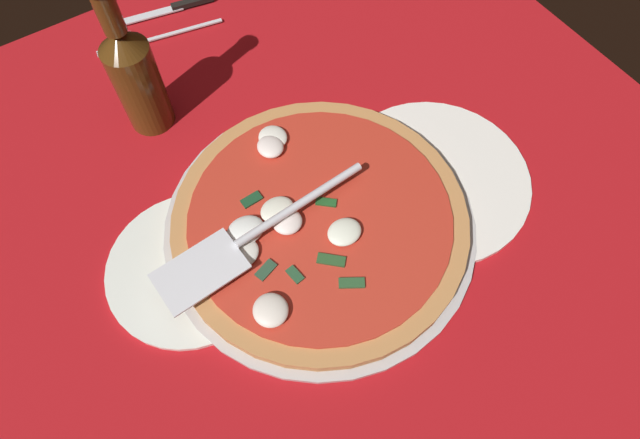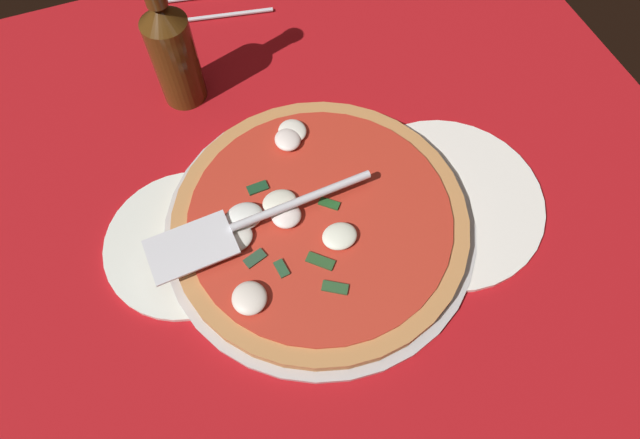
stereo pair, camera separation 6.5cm
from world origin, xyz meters
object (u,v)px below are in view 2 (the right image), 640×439
Objects in this scene: place_setting_near at (220,6)px; beer_bottle at (172,50)px; dinner_plate_left at (445,200)px; pizza_server at (248,224)px; dinner_plate_right at (187,242)px; pizza at (317,220)px.

beer_bottle is at bearing 69.90° from place_setting_near.
dinner_plate_left is 48.58cm from place_setting_near.
beer_bottle reaches higher than place_setting_near.
beer_bottle is (1.73, -25.85, 4.17)cm from pizza_server.
dinner_plate_left is 40.45cm from beer_bottle.
dinner_plate_right is at bearing -10.48° from dinner_plate_left.
dinner_plate_left is 32.95cm from dinner_plate_right.
pizza_server is 1.26× the size of beer_bottle.
place_setting_near is at bearing -120.96° from beer_bottle.
dinner_plate_left is at bearing 168.34° from pizza_server.
place_setting_near is at bearing -104.39° from pizza_server.
place_setting_near is (16.85, -45.56, -0.15)cm from dinner_plate_left.
dinner_plate_left is at bearing 171.68° from pizza.
beer_bottle reaches higher than pizza_server.
pizza is (16.56, -2.42, 1.56)cm from dinner_plate_left.
pizza is 1.30× the size of pizza_server.
pizza is 1.59× the size of place_setting_near.
pizza reaches higher than dinner_plate_right.
dinner_plate_left is 1.14× the size of beer_bottle.
pizza_server is at bearing -8.03° from dinner_plate_left.
dinner_plate_left is at bearing 169.52° from dinner_plate_right.
pizza is 1.64× the size of beer_bottle.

